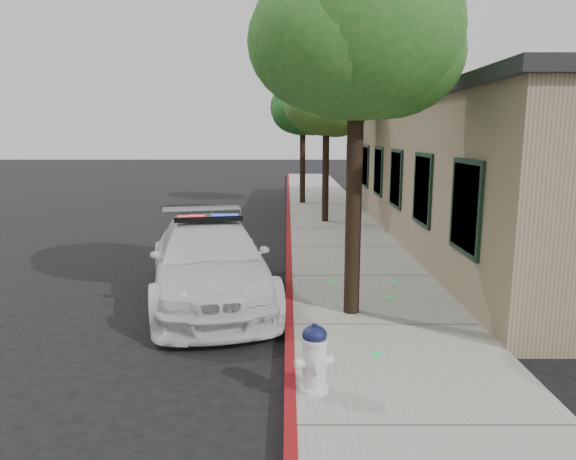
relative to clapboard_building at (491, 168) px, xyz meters
The scene contains 9 objects.
ground 11.42m from the clapboard_building, 126.62° to the right, with size 120.00×120.00×0.00m, color black.
sidewalk 8.13m from the clapboard_building, 130.31° to the right, with size 3.20×60.00×0.15m, color gray.
red_curb 9.18m from the clapboard_building, 137.85° to the right, with size 0.14×60.00×0.16m, color maroon.
clapboard_building is the anchor object (origin of this frame).
police_car 10.99m from the clapboard_building, 138.62° to the right, with size 3.27×5.72×1.68m.
fire_hydrant 13.00m from the clapboard_building, 119.41° to the right, with size 0.49×0.43×0.85m.
street_tree_near 10.38m from the clapboard_building, 123.42° to the right, with size 3.54×3.33×6.09m.
street_tree_mid 5.87m from the clapboard_building, 165.68° to the left, with size 2.94×2.84×5.39m.
street_tree_far 9.04m from the clapboard_building, 132.65° to the left, with size 2.98×2.94×5.46m.
Camera 1 is at (0.03, -8.09, 3.21)m, focal length 32.50 mm.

